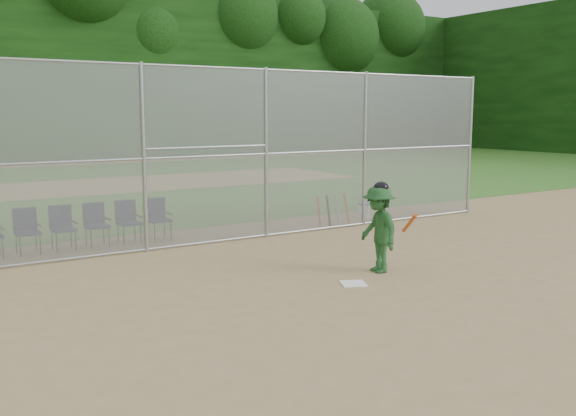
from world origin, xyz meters
TOP-DOWN VIEW (x-y plane):
  - ground at (0.00, 0.00)m, footprint 100.00×100.00m
  - grass_strip at (0.00, 18.00)m, footprint 100.00×100.00m
  - dirt_patch_far at (0.00, 18.00)m, footprint 24.00×24.00m
  - backstop_fence at (0.00, 5.00)m, footprint 16.09×0.09m
  - treeline at (0.00, 20.00)m, footprint 81.00×60.00m
  - home_plate at (0.07, 0.52)m, footprint 0.55×0.55m
  - batter_at_plate at (1.01, 0.95)m, footprint 0.99×1.33m
  - water_cooler at (4.66, 5.78)m, footprint 0.36×0.36m
  - spare_bats at (3.17, 5.24)m, footprint 0.96×0.30m
  - chair_2 at (-4.19, 6.13)m, footprint 0.54×0.52m
  - chair_3 at (-3.45, 6.13)m, footprint 0.54×0.52m
  - chair_4 at (-2.72, 6.13)m, footprint 0.54×0.52m
  - chair_5 at (-1.99, 6.13)m, footprint 0.54×0.52m
  - chair_6 at (-1.26, 6.13)m, footprint 0.54×0.52m

SIDE VIEW (x-z plane):
  - ground at x=0.00m, z-range 0.00..0.00m
  - grass_strip at x=0.00m, z-range 0.01..0.01m
  - dirt_patch_far at x=0.00m, z-range 0.01..0.01m
  - home_plate at x=0.07m, z-range 0.00..0.02m
  - water_cooler at x=4.66m, z-range 0.00..0.46m
  - spare_bats at x=3.17m, z-range 0.00..0.84m
  - chair_2 at x=-4.19m, z-range 0.00..0.96m
  - chair_3 at x=-3.45m, z-range 0.00..0.96m
  - chair_4 at x=-2.72m, z-range 0.00..0.96m
  - chair_5 at x=-1.99m, z-range 0.00..0.96m
  - chair_6 at x=-1.26m, z-range 0.00..0.96m
  - batter_at_plate at x=1.01m, z-range -0.03..1.68m
  - backstop_fence at x=0.00m, z-range 0.07..4.07m
  - treeline at x=0.00m, z-range 0.00..11.00m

